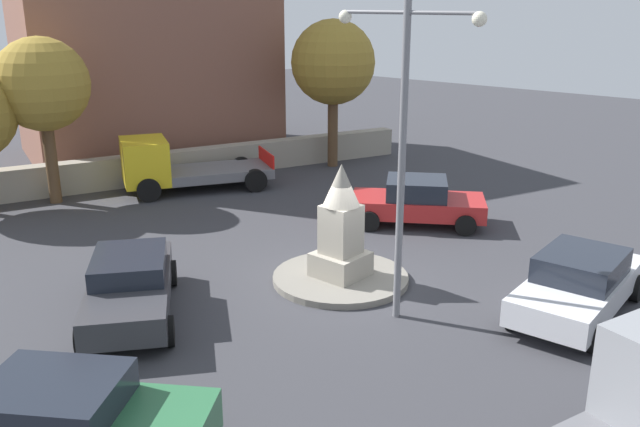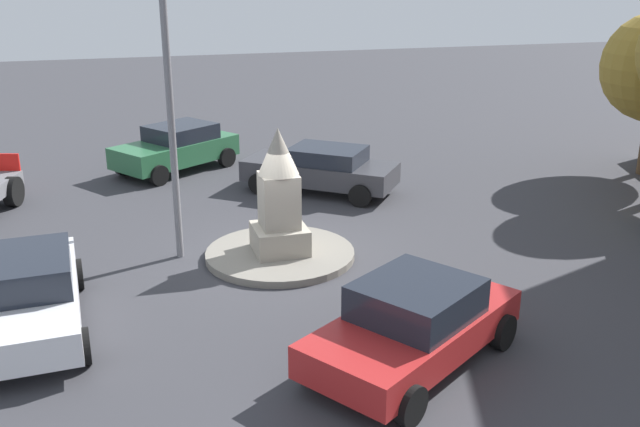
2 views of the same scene
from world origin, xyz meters
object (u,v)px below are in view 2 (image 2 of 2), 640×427
object	(u,v)px
car_dark_grey_approaching	(321,168)
car_white_waiting	(27,292)
streetlamp	(167,69)
monument	(279,197)
car_green_parked_left	(177,147)
car_red_parked_right	(414,323)

from	to	relation	value
car_dark_grey_approaching	car_white_waiting	bearing A→B (deg)	-138.53
streetlamp	car_white_waiting	xyz separation A→B (m)	(-2.99, -2.78, -3.55)
monument	car_dark_grey_approaching	world-z (taller)	monument
car_green_parked_left	monument	bearing A→B (deg)	-79.32
monument	car_green_parked_left	size ratio (longest dim) A/B	0.66
monument	car_green_parked_left	bearing A→B (deg)	100.68
car_white_waiting	car_green_parked_left	size ratio (longest dim) A/B	1.06
car_red_parked_right	car_white_waiting	size ratio (longest dim) A/B	0.98
monument	car_dark_grey_approaching	size ratio (longest dim) A/B	0.63
car_dark_grey_approaching	car_red_parked_right	size ratio (longest dim) A/B	1.02
monument	car_white_waiting	bearing A→B (deg)	-158.18
streetlamp	car_white_waiting	bearing A→B (deg)	-137.09
car_green_parked_left	car_dark_grey_approaching	bearing A→B (deg)	-42.98
streetlamp	car_green_parked_left	size ratio (longest dim) A/B	1.63
car_white_waiting	monument	bearing A→B (deg)	21.82
monument	car_green_parked_left	world-z (taller)	monument
car_dark_grey_approaching	car_red_parked_right	bearing A→B (deg)	-97.17
streetlamp	car_red_parked_right	bearing A→B (deg)	-60.38
car_red_parked_right	monument	bearing A→B (deg)	102.17
car_dark_grey_approaching	car_green_parked_left	bearing A→B (deg)	137.02
streetlamp	car_green_parked_left	xyz separation A→B (m)	(0.67, 7.46, -3.53)
car_dark_grey_approaching	car_red_parked_right	xyz separation A→B (m)	(-1.22, -9.68, 0.02)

